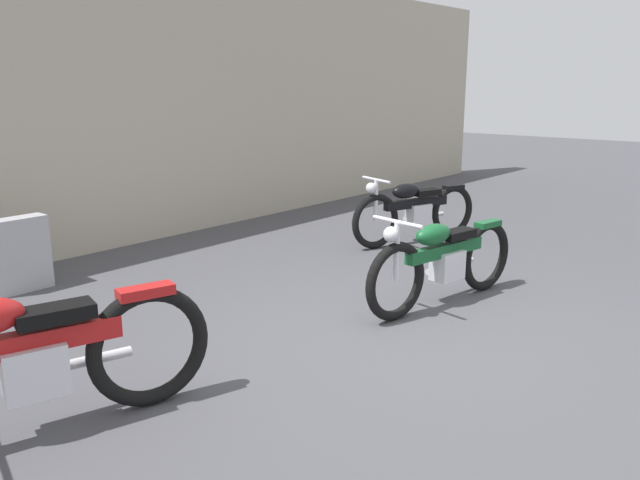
{
  "coord_description": "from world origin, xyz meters",
  "views": [
    {
      "loc": [
        -3.97,
        -2.37,
        1.97
      ],
      "look_at": [
        0.42,
        1.34,
        0.55
      ],
      "focal_mm": 35.71,
      "sensor_mm": 36.0,
      "label": 1
    }
  ],
  "objects_px": {
    "motorcycle_black": "(415,210)",
    "motorcycle_green": "(443,260)",
    "stone_marker": "(19,255)",
    "motorcycle_red": "(19,362)"
  },
  "relations": [
    {
      "from": "stone_marker",
      "to": "motorcycle_green",
      "type": "xyz_separation_m",
      "value": [
        2.3,
        -3.31,
        0.06
      ]
    },
    {
      "from": "motorcycle_green",
      "to": "motorcycle_red",
      "type": "xyz_separation_m",
      "value": [
        -3.53,
        0.64,
        0.05
      ]
    },
    {
      "from": "stone_marker",
      "to": "motorcycle_green",
      "type": "distance_m",
      "value": 4.03
    },
    {
      "from": "motorcycle_black",
      "to": "motorcycle_green",
      "type": "bearing_deg",
      "value": 56.6
    },
    {
      "from": "motorcycle_green",
      "to": "motorcycle_black",
      "type": "distance_m",
      "value": 2.35
    },
    {
      "from": "stone_marker",
      "to": "motorcycle_black",
      "type": "height_order",
      "value": "motorcycle_black"
    },
    {
      "from": "motorcycle_green",
      "to": "motorcycle_red",
      "type": "distance_m",
      "value": 3.59
    },
    {
      "from": "motorcycle_red",
      "to": "motorcycle_black",
      "type": "xyz_separation_m",
      "value": [
        5.38,
        0.81,
        -0.06
      ]
    },
    {
      "from": "stone_marker",
      "to": "motorcycle_red",
      "type": "distance_m",
      "value": 2.95
    },
    {
      "from": "stone_marker",
      "to": "motorcycle_red",
      "type": "xyz_separation_m",
      "value": [
        -1.24,
        -2.67,
        0.11
      ]
    }
  ]
}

